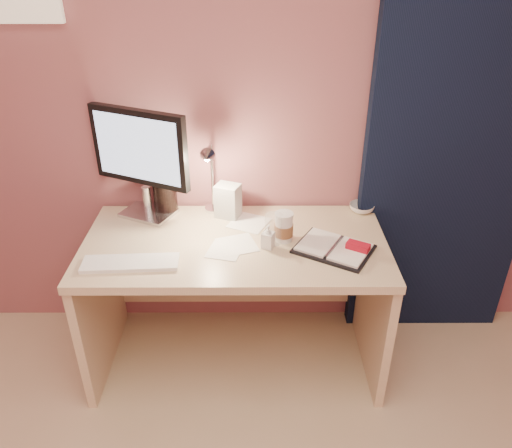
{
  "coord_description": "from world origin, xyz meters",
  "views": [
    {
      "loc": [
        0.09,
        -0.57,
        1.94
      ],
      "look_at": [
        0.1,
        1.33,
        0.85
      ],
      "focal_mm": 35.0,
      "sensor_mm": 36.0,
      "label": 1
    }
  ],
  "objects_px": {
    "desk": "(236,272)",
    "dark_jar": "(165,197)",
    "clear_cup": "(274,229)",
    "lotion_bottle": "(268,237)",
    "keyboard": "(131,263)",
    "product_box": "(228,201)",
    "planner": "(336,248)",
    "desk_lamp": "(211,174)",
    "monitor": "(142,154)",
    "bowl": "(362,208)",
    "coffee_cup": "(284,228)"
  },
  "relations": [
    {
      "from": "monitor",
      "to": "desk_lamp",
      "type": "relative_size",
      "value": 1.39
    },
    {
      "from": "dark_jar",
      "to": "clear_cup",
      "type": "bearing_deg",
      "value": -29.08
    },
    {
      "from": "dark_jar",
      "to": "lotion_bottle",
      "type": "bearing_deg",
      "value": -33.97
    },
    {
      "from": "bowl",
      "to": "product_box",
      "type": "bearing_deg",
      "value": -176.08
    },
    {
      "from": "lotion_bottle",
      "to": "monitor",
      "type": "bearing_deg",
      "value": 152.5
    },
    {
      "from": "desk",
      "to": "coffee_cup",
      "type": "height_order",
      "value": "coffee_cup"
    },
    {
      "from": "monitor",
      "to": "product_box",
      "type": "distance_m",
      "value": 0.47
    },
    {
      "from": "clear_cup",
      "to": "coffee_cup",
      "type": "bearing_deg",
      "value": 20.97
    },
    {
      "from": "desk",
      "to": "coffee_cup",
      "type": "xyz_separation_m",
      "value": [
        0.22,
        -0.06,
        0.29
      ]
    },
    {
      "from": "lotion_bottle",
      "to": "coffee_cup",
      "type": "bearing_deg",
      "value": 40.81
    },
    {
      "from": "clear_cup",
      "to": "bowl",
      "type": "distance_m",
      "value": 0.55
    },
    {
      "from": "desk_lamp",
      "to": "clear_cup",
      "type": "bearing_deg",
      "value": -33.65
    },
    {
      "from": "clear_cup",
      "to": "lotion_bottle",
      "type": "relative_size",
      "value": 1.25
    },
    {
      "from": "keyboard",
      "to": "monitor",
      "type": "bearing_deg",
      "value": 87.48
    },
    {
      "from": "desk",
      "to": "keyboard",
      "type": "distance_m",
      "value": 0.56
    },
    {
      "from": "monitor",
      "to": "planner",
      "type": "relative_size",
      "value": 1.37
    },
    {
      "from": "clear_cup",
      "to": "product_box",
      "type": "xyz_separation_m",
      "value": [
        -0.22,
        0.25,
        0.01
      ]
    },
    {
      "from": "planner",
      "to": "bowl",
      "type": "height_order",
      "value": "planner"
    },
    {
      "from": "planner",
      "to": "lotion_bottle",
      "type": "height_order",
      "value": "lotion_bottle"
    },
    {
      "from": "clear_cup",
      "to": "lotion_bottle",
      "type": "xyz_separation_m",
      "value": [
        -0.03,
        -0.05,
        -0.01
      ]
    },
    {
      "from": "product_box",
      "to": "clear_cup",
      "type": "bearing_deg",
      "value": -26.94
    },
    {
      "from": "desk_lamp",
      "to": "keyboard",
      "type": "bearing_deg",
      "value": -127.23
    },
    {
      "from": "monitor",
      "to": "clear_cup",
      "type": "distance_m",
      "value": 0.72
    },
    {
      "from": "planner",
      "to": "desk_lamp",
      "type": "relative_size",
      "value": 1.02
    },
    {
      "from": "planner",
      "to": "product_box",
      "type": "height_order",
      "value": "product_box"
    },
    {
      "from": "product_box",
      "to": "dark_jar",
      "type": "bearing_deg",
      "value": -167.23
    },
    {
      "from": "lotion_bottle",
      "to": "clear_cup",
      "type": "bearing_deg",
      "value": 59.52
    },
    {
      "from": "monitor",
      "to": "dark_jar",
      "type": "relative_size",
      "value": 3.25
    },
    {
      "from": "coffee_cup",
      "to": "bowl",
      "type": "xyz_separation_m",
      "value": [
        0.41,
        0.28,
        -0.05
      ]
    },
    {
      "from": "clear_cup",
      "to": "product_box",
      "type": "distance_m",
      "value": 0.33
    },
    {
      "from": "planner",
      "to": "coffee_cup",
      "type": "bearing_deg",
      "value": -171.31
    },
    {
      "from": "coffee_cup",
      "to": "clear_cup",
      "type": "height_order",
      "value": "same"
    },
    {
      "from": "lotion_bottle",
      "to": "product_box",
      "type": "xyz_separation_m",
      "value": [
        -0.19,
        0.29,
        0.03
      ]
    },
    {
      "from": "product_box",
      "to": "desk_lamp",
      "type": "relative_size",
      "value": 0.44
    },
    {
      "from": "lotion_bottle",
      "to": "dark_jar",
      "type": "relative_size",
      "value": 0.67
    },
    {
      "from": "desk",
      "to": "product_box",
      "type": "relative_size",
      "value": 8.2
    },
    {
      "from": "coffee_cup",
      "to": "clear_cup",
      "type": "relative_size",
      "value": 1.0
    },
    {
      "from": "desk",
      "to": "bowl",
      "type": "height_order",
      "value": "bowl"
    },
    {
      "from": "lotion_bottle",
      "to": "dark_jar",
      "type": "xyz_separation_m",
      "value": [
        -0.51,
        0.34,
        0.03
      ]
    },
    {
      "from": "desk",
      "to": "dark_jar",
      "type": "distance_m",
      "value": 0.52
    },
    {
      "from": "dark_jar",
      "to": "desk_lamp",
      "type": "relative_size",
      "value": 0.43
    },
    {
      "from": "clear_cup",
      "to": "desk_lamp",
      "type": "relative_size",
      "value": 0.36
    },
    {
      "from": "desk",
      "to": "monitor",
      "type": "relative_size",
      "value": 2.57
    },
    {
      "from": "monitor",
      "to": "clear_cup",
      "type": "height_order",
      "value": "monitor"
    },
    {
      "from": "keyboard",
      "to": "product_box",
      "type": "relative_size",
      "value": 2.4
    },
    {
      "from": "keyboard",
      "to": "planner",
      "type": "height_order",
      "value": "planner"
    },
    {
      "from": "desk",
      "to": "clear_cup",
      "type": "bearing_deg",
      "value": -24.57
    },
    {
      "from": "monitor",
      "to": "lotion_bottle",
      "type": "relative_size",
      "value": 4.82
    },
    {
      "from": "bowl",
      "to": "planner",
      "type": "bearing_deg",
      "value": -116.62
    },
    {
      "from": "monitor",
      "to": "bowl",
      "type": "relative_size",
      "value": 4.36
    }
  ]
}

